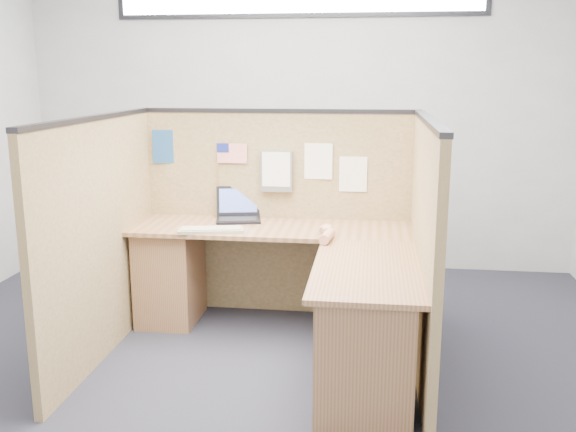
# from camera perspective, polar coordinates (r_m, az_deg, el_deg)

# --- Properties ---
(floor) EXTENTS (5.00, 5.00, 0.00)m
(floor) POSITION_cam_1_polar(r_m,az_deg,el_deg) (4.10, -2.93, -13.17)
(floor) COLOR #20212D
(floor) RESTS_ON ground
(wall_back) EXTENTS (5.00, 0.00, 5.00)m
(wall_back) POSITION_cam_1_polar(r_m,az_deg,el_deg) (5.93, 0.90, 8.90)
(wall_back) COLOR #A7ABAD
(wall_back) RESTS_ON floor
(wall_front) EXTENTS (5.00, 0.00, 5.00)m
(wall_front) POSITION_cam_1_polar(r_m,az_deg,el_deg) (1.59, -18.37, -1.86)
(wall_front) COLOR #A7ABAD
(wall_front) RESTS_ON floor
(cubicle_partitions) EXTENTS (2.06, 1.83, 1.53)m
(cubicle_partitions) POSITION_cam_1_polar(r_m,az_deg,el_deg) (4.24, -2.00, -1.25)
(cubicle_partitions) COLOR brown
(cubicle_partitions) RESTS_ON floor
(l_desk) EXTENTS (1.95, 1.75, 0.73)m
(l_desk) POSITION_cam_1_polar(r_m,az_deg,el_deg) (4.18, 0.22, -6.78)
(l_desk) COLOR brown
(l_desk) RESTS_ON floor
(laptop) EXTENTS (0.36, 0.37, 0.23)m
(laptop) POSITION_cam_1_polar(r_m,az_deg,el_deg) (4.72, -4.28, 0.39)
(laptop) COLOR black
(laptop) RESTS_ON l_desk
(keyboard) EXTENTS (0.46, 0.23, 0.03)m
(keyboard) POSITION_cam_1_polar(r_m,az_deg,el_deg) (4.36, -6.85, -1.24)
(keyboard) COLOR gray
(keyboard) RESTS_ON l_desk
(mouse) EXTENTS (0.11, 0.08, 0.04)m
(mouse) POSITION_cam_1_polar(r_m,az_deg,el_deg) (4.28, 3.50, -1.35)
(mouse) COLOR silver
(mouse) RESTS_ON l_desk
(hand_forearm) EXTENTS (0.10, 0.35, 0.07)m
(hand_forearm) POSITION_cam_1_polar(r_m,az_deg,el_deg) (4.16, 3.50, -1.58)
(hand_forearm) COLOR tan
(hand_forearm) RESTS_ON l_desk
(blue_poster) EXTENTS (0.18, 0.03, 0.25)m
(blue_poster) POSITION_cam_1_polar(r_m,az_deg,el_deg) (4.88, -10.89, 6.08)
(blue_poster) COLOR navy
(blue_poster) RESTS_ON cubicle_partitions
(american_flag) EXTENTS (0.23, 0.01, 0.39)m
(american_flag) POSITION_cam_1_polar(r_m,az_deg,el_deg) (4.74, -5.33, 5.40)
(american_flag) COLOR olive
(american_flag) RESTS_ON cubicle_partitions
(file_holder) EXTENTS (0.23, 0.05, 0.30)m
(file_holder) POSITION_cam_1_polar(r_m,az_deg,el_deg) (4.67, -1.02, 4.00)
(file_holder) COLOR slate
(file_holder) RESTS_ON cubicle_partitions
(paper_left) EXTENTS (0.20, 0.02, 0.26)m
(paper_left) POSITION_cam_1_polar(r_m,az_deg,el_deg) (4.66, 2.72, 4.88)
(paper_left) COLOR white
(paper_left) RESTS_ON cubicle_partitions
(paper_right) EXTENTS (0.20, 0.01, 0.25)m
(paper_right) POSITION_cam_1_polar(r_m,az_deg,el_deg) (4.65, 5.81, 3.71)
(paper_right) COLOR white
(paper_right) RESTS_ON cubicle_partitions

